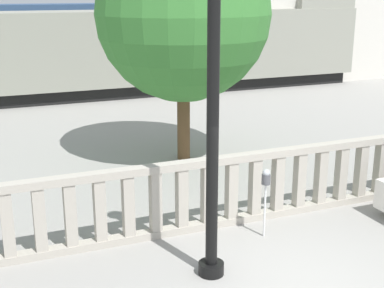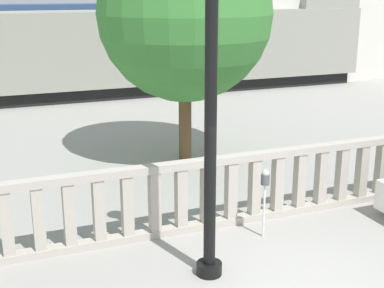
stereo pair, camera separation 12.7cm
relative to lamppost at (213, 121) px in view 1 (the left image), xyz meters
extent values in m
plane|color=gray|center=(1.17, -0.96, -2.58)|extent=(160.00, 160.00, 0.00)
cube|color=#ADA599|center=(1.17, 1.64, -2.51)|extent=(13.47, 0.24, 0.14)
cube|color=#ADA599|center=(1.17, 1.64, -1.23)|extent=(13.47, 0.24, 0.14)
cube|color=#ADA599|center=(-3.00, 1.64, -1.87)|extent=(0.20, 0.20, 1.14)
cube|color=#ADA599|center=(-2.48, 1.64, -1.87)|extent=(0.20, 0.20, 1.14)
cube|color=#ADA599|center=(-1.96, 1.64, -1.87)|extent=(0.20, 0.20, 1.14)
cube|color=#ADA599|center=(-1.44, 1.64, -1.87)|extent=(0.20, 0.20, 1.14)
cube|color=#ADA599|center=(-0.92, 1.64, -1.87)|extent=(0.20, 0.20, 1.14)
cube|color=#ADA599|center=(-0.39, 1.64, -1.87)|extent=(0.20, 0.20, 1.14)
cube|color=#ADA599|center=(0.13, 1.64, -1.87)|extent=(0.20, 0.20, 1.14)
cube|color=#ADA599|center=(0.65, 1.64, -1.87)|extent=(0.20, 0.20, 1.14)
cube|color=#ADA599|center=(1.17, 1.64, -1.87)|extent=(0.20, 0.20, 1.14)
cube|color=#ADA599|center=(1.69, 1.64, -1.87)|extent=(0.20, 0.20, 1.14)
cube|color=#ADA599|center=(2.21, 1.64, -1.87)|extent=(0.20, 0.20, 1.14)
cube|color=#ADA599|center=(2.74, 1.64, -1.87)|extent=(0.20, 0.20, 1.14)
cube|color=#ADA599|center=(3.26, 1.64, -1.87)|extent=(0.20, 0.20, 1.14)
cube|color=#ADA599|center=(3.78, 1.64, -1.87)|extent=(0.20, 0.20, 1.14)
cube|color=#ADA599|center=(4.30, 1.64, -1.87)|extent=(0.20, 0.20, 1.14)
cube|color=#ADA599|center=(4.82, 1.64, -1.87)|extent=(0.20, 0.20, 1.14)
cylinder|color=black|center=(0.00, 0.00, -2.48)|extent=(0.42, 0.42, 0.20)
cylinder|color=black|center=(0.00, 0.00, -0.12)|extent=(0.19, 0.19, 4.52)
cylinder|color=silver|center=(1.50, 0.89, -2.06)|extent=(0.04, 0.04, 1.04)
cylinder|color=#4C4C51|center=(1.50, 0.89, -1.44)|extent=(0.16, 0.16, 0.19)
sphere|color=#B2B7BC|center=(1.50, 0.89, -1.31)|extent=(0.14, 0.14, 0.14)
cube|color=black|center=(0.74, 15.62, -2.30)|extent=(26.14, 2.12, 0.55)
cube|color=gray|center=(0.74, 15.62, -0.49)|extent=(26.68, 2.65, 3.08)
cube|color=gray|center=(12.58, 15.62, 1.35)|extent=(3.00, 2.39, 0.60)
cube|color=black|center=(-0.75, 24.26, -2.30)|extent=(21.02, 2.15, 0.55)
cube|color=navy|center=(-0.75, 24.26, -0.45)|extent=(21.45, 2.68, 3.17)
cylinder|color=brown|center=(1.87, 5.97, -1.48)|extent=(0.35, 0.35, 2.19)
sphere|color=#387A33|center=(1.87, 5.97, 1.30)|extent=(4.51, 4.51, 4.51)
camera|label=1|loc=(-3.26, -7.11, 1.90)|focal=50.00mm
camera|label=2|loc=(-3.15, -7.16, 1.90)|focal=50.00mm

